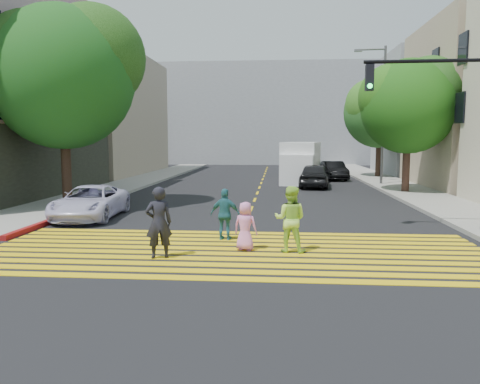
# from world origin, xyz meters

# --- Properties ---
(ground) EXTENTS (120.00, 120.00, 0.00)m
(ground) POSITION_xyz_m (0.00, 0.00, 0.00)
(ground) COLOR black
(sidewalk_left) EXTENTS (3.00, 40.00, 0.15)m
(sidewalk_left) POSITION_xyz_m (-8.50, 22.00, 0.07)
(sidewalk_left) COLOR gray
(sidewalk_left) RESTS_ON ground
(sidewalk_right) EXTENTS (3.00, 60.00, 0.15)m
(sidewalk_right) POSITION_xyz_m (8.50, 15.00, 0.07)
(sidewalk_right) COLOR gray
(sidewalk_right) RESTS_ON ground
(curb_red) EXTENTS (0.20, 8.00, 0.16)m
(curb_red) POSITION_xyz_m (-6.90, 6.00, 0.08)
(curb_red) COLOR maroon
(curb_red) RESTS_ON ground
(crosswalk) EXTENTS (13.40, 5.30, 0.01)m
(crosswalk) POSITION_xyz_m (0.00, 1.28, 0.01)
(crosswalk) COLOR yellow
(crosswalk) RESTS_ON ground
(lane_line) EXTENTS (0.12, 34.40, 0.01)m
(lane_line) POSITION_xyz_m (0.00, 22.50, 0.01)
(lane_line) COLOR yellow
(lane_line) RESTS_ON ground
(building_left_tan) EXTENTS (12.00, 16.00, 10.00)m
(building_left_tan) POSITION_xyz_m (-16.00, 28.00, 5.00)
(building_left_tan) COLOR tan
(building_left_tan) RESTS_ON ground
(building_right_grey) EXTENTS (10.00, 10.00, 10.00)m
(building_right_grey) POSITION_xyz_m (15.00, 30.00, 5.00)
(building_right_grey) COLOR gray
(building_right_grey) RESTS_ON ground
(backdrop_block) EXTENTS (30.00, 8.00, 12.00)m
(backdrop_block) POSITION_xyz_m (0.00, 48.00, 6.00)
(backdrop_block) COLOR gray
(backdrop_block) RESTS_ON ground
(tree_left) EXTENTS (7.43, 7.21, 8.75)m
(tree_left) POSITION_xyz_m (-7.95, 8.78, 5.90)
(tree_left) COLOR black
(tree_left) RESTS_ON ground
(tree_right_near) EXTENTS (6.21, 5.87, 7.41)m
(tree_right_near) POSITION_xyz_m (8.19, 15.34, 5.01)
(tree_right_near) COLOR black
(tree_right_near) RESTS_ON ground
(tree_right_far) EXTENTS (7.21, 7.21, 7.89)m
(tree_right_far) POSITION_xyz_m (8.87, 25.91, 5.33)
(tree_right_far) COLOR #362018
(tree_right_far) RESTS_ON ground
(pedestrian_man) EXTENTS (0.77, 0.64, 1.81)m
(pedestrian_man) POSITION_xyz_m (-1.82, 0.43, 0.91)
(pedestrian_man) COLOR black
(pedestrian_man) RESTS_ON ground
(pedestrian_woman) EXTENTS (0.96, 0.82, 1.76)m
(pedestrian_woman) POSITION_xyz_m (1.46, 1.36, 0.88)
(pedestrian_woman) COLOR #BBF351
(pedestrian_woman) RESTS_ON ground
(pedestrian_child) EXTENTS (0.73, 0.58, 1.31)m
(pedestrian_child) POSITION_xyz_m (0.27, 1.44, 0.66)
(pedestrian_child) COLOR pink
(pedestrian_child) RESTS_ON ground
(pedestrian_extra) EXTENTS (0.94, 0.49, 1.53)m
(pedestrian_extra) POSITION_xyz_m (-0.41, 2.68, 0.76)
(pedestrian_extra) COLOR #2B6E7E
(pedestrian_extra) RESTS_ON ground
(white_sedan) EXTENTS (2.27, 4.52, 1.23)m
(white_sedan) POSITION_xyz_m (-5.92, 6.12, 0.61)
(white_sedan) COLOR silver
(white_sedan) RESTS_ON ground
(dark_car_near) EXTENTS (2.27, 4.59, 1.50)m
(dark_car_near) POSITION_xyz_m (3.39, 18.41, 0.75)
(dark_car_near) COLOR black
(dark_car_near) RESTS_ON ground
(silver_car) EXTENTS (2.21, 4.39, 1.22)m
(silver_car) POSITION_xyz_m (3.59, 29.85, 0.61)
(silver_car) COLOR slate
(silver_car) RESTS_ON ground
(dark_car_parked) EXTENTS (1.87, 4.27, 1.36)m
(dark_car_parked) POSITION_xyz_m (5.23, 24.10, 0.68)
(dark_car_parked) COLOR black
(dark_car_parked) RESTS_ON ground
(white_van) EXTENTS (3.08, 6.16, 2.78)m
(white_van) POSITION_xyz_m (2.69, 21.52, 1.32)
(white_van) COLOR white
(white_van) RESTS_ON ground
(traffic_signal) EXTENTS (3.92, 0.34, 5.75)m
(traffic_signal) POSITION_xyz_m (6.54, 4.27, 3.72)
(traffic_signal) COLOR #323234
(traffic_signal) RESTS_ON ground
(street_lamp) EXTENTS (1.99, 0.36, 8.78)m
(street_lamp) POSITION_xyz_m (7.58, 19.78, 5.04)
(street_lamp) COLOR #565658
(street_lamp) RESTS_ON ground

